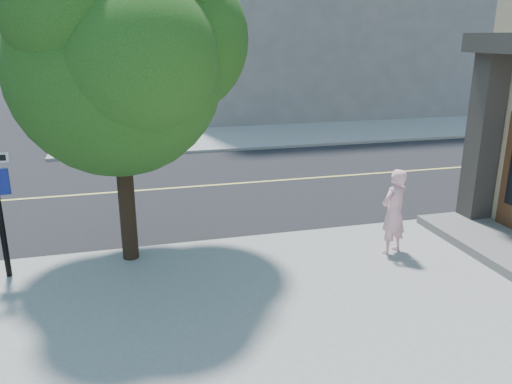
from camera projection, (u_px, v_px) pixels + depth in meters
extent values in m
plane|color=black|center=(39.00, 262.00, 10.16)|extent=(140.00, 140.00, 0.00)
cube|color=black|center=(62.00, 196.00, 14.32)|extent=(140.00, 9.00, 0.01)
cube|color=gray|center=(305.00, 104.00, 33.28)|extent=(29.00, 25.00, 0.12)
cube|color=slate|center=(505.00, 248.00, 10.30)|extent=(1.60, 4.00, 0.18)
cube|color=#35302B|center=(484.00, 135.00, 11.40)|extent=(0.55, 0.55, 4.20)
imported|color=#F1ADB8|center=(394.00, 212.00, 10.09)|extent=(0.75, 0.63, 1.75)
cylinder|color=black|center=(125.00, 182.00, 9.64)|extent=(0.31, 0.31, 3.13)
sphere|color=#265618|center=(116.00, 70.00, 9.02)|extent=(3.83, 3.83, 3.83)
sphere|color=#265618|center=(171.00, 39.00, 9.60)|extent=(2.96, 2.96, 2.96)
sphere|color=#265618|center=(64.00, 29.00, 9.25)|extent=(2.79, 2.79, 2.79)
sphere|color=#265618|center=(137.00, 57.00, 8.14)|extent=(2.61, 2.61, 2.61)
sphere|color=#265618|center=(76.00, 5.00, 7.94)|extent=(2.44, 2.44, 2.44)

